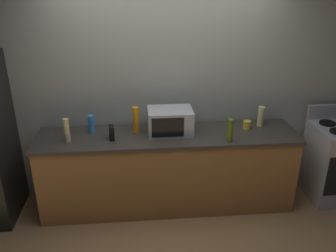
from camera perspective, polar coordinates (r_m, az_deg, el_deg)
ground_plane at (r=3.99m, az=0.54°, el=-15.65°), size 8.00×8.00×0.00m
back_wall at (r=4.07m, az=-0.53°, el=6.82°), size 6.40×0.10×2.70m
counter_run at (r=4.06m, az=0.00°, el=-7.12°), size 2.84×0.64×0.90m
stove_range at (r=4.66m, az=25.43°, el=-5.21°), size 0.60×0.61×1.08m
microwave at (r=3.84m, az=0.33°, el=0.78°), size 0.48×0.35×0.27m
cordless_phone at (r=3.76m, az=-9.08°, el=-1.06°), size 0.06×0.12×0.15m
bottle_olive_oil at (r=3.70m, az=9.95°, el=-0.70°), size 0.06×0.06×0.25m
bottle_hand_soap at (r=4.17m, az=14.70°, el=1.52°), size 0.07×0.07×0.23m
bottle_vinegar at (r=3.79m, az=-15.99°, el=-0.67°), size 0.06×0.06×0.25m
bottle_dish_soap at (r=3.87m, az=-5.18°, el=1.01°), size 0.07×0.07×0.29m
bottle_spray_cleaner at (r=3.95m, az=-12.23°, el=0.31°), size 0.07×0.07×0.20m
mug_yellow at (r=4.07m, az=12.59°, el=0.19°), size 0.09×0.09×0.09m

